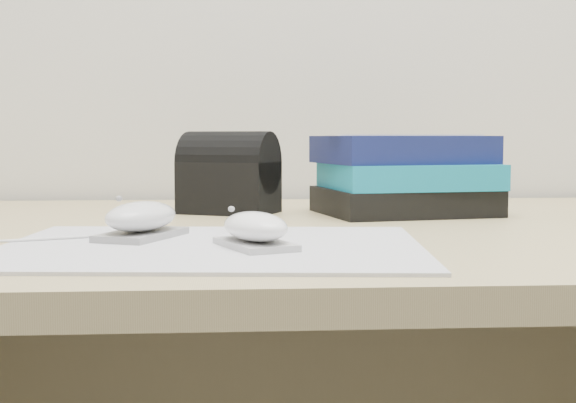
{
  "coord_description": "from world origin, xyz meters",
  "views": [
    {
      "loc": [
        -0.13,
        0.63,
        0.84
      ],
      "look_at": [
        -0.07,
        1.44,
        0.77
      ],
      "focal_mm": 50.0,
      "sensor_mm": 36.0,
      "label": 1
    }
  ],
  "objects": [
    {
      "name": "mouse_rear",
      "position": [
        -0.22,
        1.44,
        0.75
      ],
      "size": [
        0.09,
        0.12,
        0.04
      ],
      "color": "gray",
      "rests_on": "mousepad"
    },
    {
      "name": "pouch",
      "position": [
        -0.13,
        1.74,
        0.78
      ],
      "size": [
        0.15,
        0.13,
        0.11
      ],
      "color": "black",
      "rests_on": "desk"
    },
    {
      "name": "mouse_front",
      "position": [
        -0.11,
        1.37,
        0.75
      ],
      "size": [
        0.08,
        0.1,
        0.04
      ],
      "color": "#ABABAD",
      "rests_on": "mousepad"
    },
    {
      "name": "book_stack",
      "position": [
        0.11,
        1.71,
        0.78
      ],
      "size": [
        0.25,
        0.21,
        0.11
      ],
      "color": "black",
      "rests_on": "desk"
    },
    {
      "name": "mousepad",
      "position": [
        -0.15,
        1.39,
        0.73
      ],
      "size": [
        0.42,
        0.34,
        0.0
      ],
      "primitive_type": "cube",
      "rotation": [
        0.0,
        0.0,
        -0.09
      ],
      "color": "#9B9BA3",
      "rests_on": "desk"
    },
    {
      "name": "desk",
      "position": [
        0.0,
        1.64,
        0.5
      ],
      "size": [
        1.6,
        0.8,
        0.73
      ],
      "color": "tan",
      "rests_on": "ground"
    }
  ]
}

